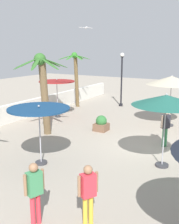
# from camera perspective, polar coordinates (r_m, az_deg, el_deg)

# --- Properties ---
(ground_plane) EXTENTS (56.00, 56.00, 0.00)m
(ground_plane) POSITION_cam_1_polar(r_m,az_deg,el_deg) (11.97, 13.16, -8.27)
(ground_plane) COLOR #9E9384
(boundary_wall) EXTENTS (25.20, 0.30, 1.10)m
(boundary_wall) POSITION_cam_1_polar(r_m,az_deg,el_deg) (16.51, -17.65, -0.55)
(boundary_wall) COLOR silver
(boundary_wall) RESTS_ON ground_plane
(patio_umbrella_1) EXTENTS (2.26, 2.26, 2.51)m
(patio_umbrella_1) POSITION_cam_1_polar(r_m,az_deg,el_deg) (17.11, -7.02, 6.22)
(patio_umbrella_1) COLOR #333338
(patio_umbrella_1) RESTS_ON ground_plane
(patio_umbrella_3) EXTENTS (2.49, 2.49, 2.80)m
(patio_umbrella_3) POSITION_cam_1_polar(r_m,az_deg,el_deg) (9.92, 16.12, 2.34)
(patio_umbrella_3) COLOR #333338
(patio_umbrella_3) RESTS_ON ground_plane
(patio_umbrella_4) EXTENTS (2.82, 2.82, 2.92)m
(patio_umbrella_4) POSITION_cam_1_polar(r_m,az_deg,el_deg) (15.63, 17.20, 6.45)
(patio_umbrella_4) COLOR #333338
(patio_umbrella_4) RESTS_ON ground_plane
(patio_umbrella_5) EXTENTS (2.31, 2.31, 2.33)m
(patio_umbrella_5) POSITION_cam_1_polar(r_m,az_deg,el_deg) (10.04, -10.78, 0.02)
(patio_umbrella_5) COLOR #333338
(patio_umbrella_5) RESTS_ON ground_plane
(palm_tree_0) EXTENTS (2.37, 2.17, 4.12)m
(palm_tree_0) POSITION_cam_1_polar(r_m,az_deg,el_deg) (20.04, -2.96, 8.49)
(palm_tree_0) COLOR brown
(palm_tree_0) RESTS_ON ground_plane
(palm_tree_1) EXTENTS (2.70, 2.74, 4.16)m
(palm_tree_1) POSITION_cam_1_polar(r_m,az_deg,el_deg) (13.47, -9.95, 5.93)
(palm_tree_1) COLOR brown
(palm_tree_1) RESTS_ON ground_plane
(lamp_post_0) EXTENTS (0.31, 0.31, 4.07)m
(lamp_post_0) POSITION_cam_1_polar(r_m,az_deg,el_deg) (20.55, 6.90, 7.39)
(lamp_post_0) COLOR black
(lamp_post_0) RESTS_ON ground_plane
(guest_0) EXTENTS (0.54, 0.34, 1.67)m
(guest_0) POSITION_cam_1_polar(r_m,az_deg,el_deg) (6.92, -11.71, -15.68)
(guest_0) COLOR #D8333F
(guest_0) RESTS_ON ground_plane
(guest_1) EXTENTS (0.51, 0.38, 1.73)m
(guest_1) POSITION_cam_1_polar(r_m,az_deg,el_deg) (12.40, 15.99, -2.53)
(guest_1) COLOR #3F8C59
(guest_1) RESTS_ON ground_plane
(guest_2) EXTENTS (0.49, 0.39, 1.64)m
(guest_2) POSITION_cam_1_polar(r_m,az_deg,el_deg) (6.75, -0.32, -16.37)
(guest_2) COLOR gold
(guest_2) RESTS_ON ground_plane
(seagull_1) EXTENTS (0.83, 0.69, 0.14)m
(seagull_1) POSITION_cam_1_polar(r_m,az_deg,el_deg) (18.41, -0.79, 17.62)
(seagull_1) COLOR white
(planter) EXTENTS (0.70, 0.70, 0.85)m
(planter) POSITION_cam_1_polar(r_m,az_deg,el_deg) (14.45, 2.54, -2.54)
(planter) COLOR brown
(planter) RESTS_ON ground_plane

